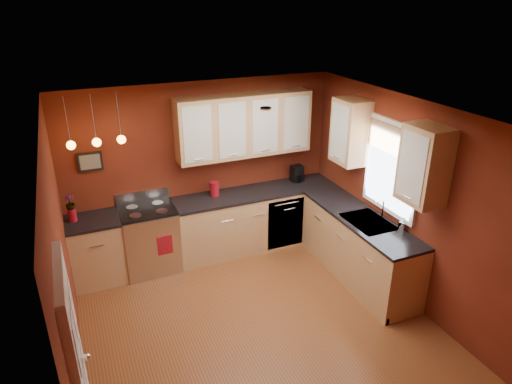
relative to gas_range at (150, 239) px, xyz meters
name	(u,v)px	position (x,y,z in m)	size (l,w,h in m)	color
floor	(259,326)	(0.92, -1.80, -0.48)	(4.20, 4.20, 0.00)	brown
ceiling	(260,116)	(0.92, -1.80, 2.12)	(4.00, 4.20, 0.02)	beige
wall_back	(203,169)	(0.92, 0.30, 0.82)	(4.00, 0.02, 2.60)	maroon
wall_front	(378,363)	(0.92, -3.90, 0.82)	(4.00, 0.02, 2.60)	maroon
wall_left	(65,273)	(-1.08, -1.80, 0.82)	(0.02, 4.20, 2.60)	maroon
wall_right	(405,202)	(2.92, -1.80, 0.82)	(0.02, 4.20, 2.60)	maroon
base_cabinets_back_left	(97,251)	(-0.73, 0.00, -0.03)	(0.70, 0.60, 0.90)	tan
base_cabinets_back_right	(256,220)	(1.65, 0.00, -0.03)	(2.54, 0.60, 0.90)	tan
base_cabinets_right	(358,248)	(2.62, -1.35, -0.03)	(0.60, 2.10, 0.90)	tan
counter_back_left	(92,221)	(-0.73, 0.00, 0.44)	(0.70, 0.62, 0.04)	black
counter_back_right	(256,192)	(1.65, 0.00, 0.44)	(2.54, 0.62, 0.04)	black
counter_right	(361,218)	(2.62, -1.35, 0.44)	(0.62, 2.10, 0.04)	black
gas_range	(150,239)	(0.00, 0.00, 0.00)	(0.76, 0.64, 1.11)	silver
dishwasher_front	(285,223)	(2.02, -0.29, -0.03)	(0.60, 0.02, 0.80)	silver
sink	(368,223)	(2.62, -1.50, 0.43)	(0.50, 0.70, 0.33)	gray
window	(392,165)	(2.89, -1.50, 1.21)	(0.06, 1.02, 1.22)	white
upper_cabinets_back	(244,125)	(1.52, 0.12, 1.47)	(2.00, 0.35, 0.90)	tan
upper_cabinets_right	(383,147)	(2.75, -1.48, 1.47)	(0.35, 1.95, 0.90)	tan
wall_picture	(90,162)	(-0.63, 0.28, 1.17)	(0.32, 0.03, 0.26)	black
pendant_lights	(97,142)	(-0.53, -0.05, 1.53)	(0.71, 0.11, 0.66)	gray
red_canister	(215,189)	(1.03, 0.10, 0.57)	(0.14, 0.14, 0.22)	maroon
red_vase	(72,215)	(-0.96, 0.05, 0.55)	(0.11, 0.11, 0.17)	maroon
flowers	(70,203)	(-0.96, 0.05, 0.72)	(0.12, 0.12, 0.21)	maroon
coffee_maker	(297,174)	(2.41, 0.12, 0.58)	(0.19, 0.19, 0.26)	black
soap_pump	(403,224)	(2.87, -1.87, 0.55)	(0.08, 0.08, 0.18)	white
dish_towel	(165,245)	(0.15, -0.33, 0.04)	(0.21, 0.01, 0.28)	maroon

